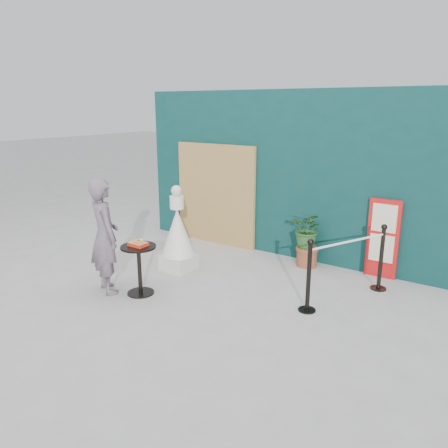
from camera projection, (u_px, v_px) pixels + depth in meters
ground at (174, 315)px, 5.88m from camera, size 60.00×60.00×0.00m
back_wall at (284, 175)px, 7.99m from camera, size 6.00×0.30×3.00m
bamboo_fence at (216, 195)px, 8.72m from camera, size 1.80×0.08×2.00m
woman at (105, 236)px, 6.42m from camera, size 0.74×0.63×1.73m
menu_board at (383, 239)px, 7.02m from camera, size 0.50×0.07×1.30m
statue at (178, 236)px, 7.35m from camera, size 0.57×0.57×1.46m
cafe_table at (139, 262)px, 6.42m from camera, size 0.52×0.52×0.75m
food_basket at (138, 243)px, 6.34m from camera, size 0.26×0.19×0.11m
planter at (308, 234)px, 7.52m from camera, size 0.58×0.50×0.99m
stanchion_barrier at (347, 267)px, 6.22m from camera, size 0.84×1.54×1.03m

